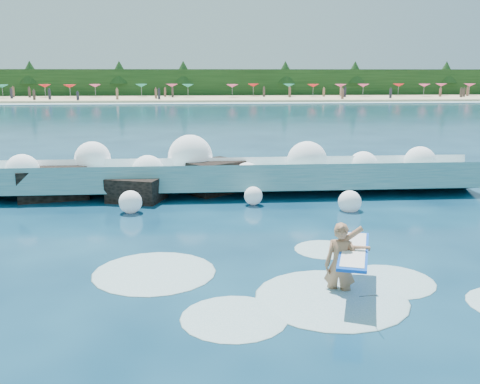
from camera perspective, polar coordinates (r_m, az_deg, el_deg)
The scene contains 11 objects.
ground at distance 12.79m, azimuth -6.03°, elevation -7.33°, with size 200.00×200.00×0.00m, color #07253E.
beach at distance 90.12m, azimuth -4.98°, elevation 9.90°, with size 140.00×20.00×0.40m, color tan.
wet_band at distance 79.14m, azimuth -5.00°, elevation 9.42°, with size 140.00×5.00×0.08m, color silver.
treeline at distance 100.04m, azimuth -4.98°, elevation 11.48°, with size 140.00×4.00×5.00m, color black.
breaking_wave at distance 19.87m, azimuth -1.53°, elevation 1.60°, with size 18.43×2.85×1.59m.
rock_cluster at distance 19.66m, azimuth -11.85°, elevation 0.85°, with size 8.29×3.33×1.36m.
surfer_with_board at distance 10.95m, azimuth 10.97°, elevation -7.38°, with size 1.30×2.93×1.75m.
wave_spray at distance 19.70m, azimuth -1.78°, elevation 2.93°, with size 15.63×4.89×2.17m.
surf_foam at distance 11.26m, azimuth 5.17°, elevation -10.15°, with size 9.31×5.42×0.15m.
beach_umbrellas at distance 92.12m, azimuth -4.93°, elevation 11.24°, with size 111.46×6.31×0.50m.
beachgoers at distance 87.02m, azimuth -5.50°, elevation 10.42°, with size 103.11×12.69×1.92m.
Camera 1 is at (0.35, -12.02, 4.34)m, focal length 40.00 mm.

